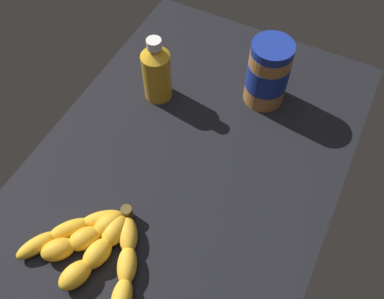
# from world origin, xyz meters

# --- Properties ---
(ground_plane) EXTENTS (0.91, 0.58, 0.04)m
(ground_plane) POSITION_xyz_m (0.00, 0.00, -0.02)
(ground_plane) COLOR black
(banana_bunch) EXTENTS (0.18, 0.23, 0.04)m
(banana_bunch) POSITION_xyz_m (0.20, -0.06, 0.02)
(banana_bunch) COLOR gold
(banana_bunch) RESTS_ON ground_plane
(peanut_butter_jar) EXTENTS (0.09, 0.09, 0.15)m
(peanut_butter_jar) POSITION_xyz_m (-0.25, 0.07, 0.08)
(peanut_butter_jar) COLOR #B27238
(peanut_butter_jar) RESTS_ON ground_plane
(honey_bottle) EXTENTS (0.06, 0.06, 0.16)m
(honey_bottle) POSITION_xyz_m (-0.16, -0.14, 0.07)
(honey_bottle) COLOR gold
(honey_bottle) RESTS_ON ground_plane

